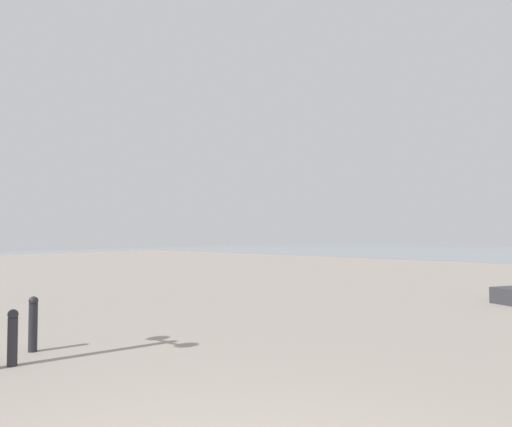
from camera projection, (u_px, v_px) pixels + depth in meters
bollard_near at (13, 336)px, 6.00m from camera, size 0.13×0.13×0.71m
bollard_mid at (33, 323)px, 6.72m from camera, size 0.13×0.13×0.77m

